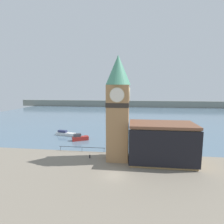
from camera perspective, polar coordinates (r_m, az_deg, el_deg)
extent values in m
plane|color=gray|center=(31.71, 0.89, -19.98)|extent=(160.00, 160.00, 0.00)
cube|color=slate|center=(99.65, 5.25, -0.78)|extent=(160.00, 120.00, 0.00)
cube|color=gray|center=(139.08, 5.79, 2.67)|extent=(180.00, 3.00, 5.00)
cube|color=#232328|center=(42.33, -9.79, -11.25)|extent=(11.12, 0.08, 0.08)
cylinder|color=#232328|center=(44.26, -16.44, -11.33)|extent=(0.07, 0.07, 1.05)
cylinder|color=#232328|center=(42.50, -9.77, -11.92)|extent=(0.07, 0.07, 1.05)
cylinder|color=#232328|center=(41.35, -2.61, -12.38)|extent=(0.07, 0.07, 1.05)
cube|color=#9E754C|center=(35.88, 1.94, -3.57)|extent=(4.34, 4.34, 15.43)
cube|color=#2D2823|center=(35.34, 1.97, 2.46)|extent=(4.46, 4.46, 0.90)
cylinder|color=tan|center=(32.99, 1.64, 5.59)|extent=(2.90, 0.12, 2.90)
cylinder|color=silver|center=(32.90, 1.62, 5.59)|extent=(2.63, 0.12, 2.63)
cylinder|color=tan|center=(35.08, 5.63, 5.69)|extent=(0.12, 2.90, 2.90)
cylinder|color=silver|center=(35.08, 5.77, 5.68)|extent=(0.12, 2.63, 2.63)
cone|color=#4C9375|center=(35.36, 2.02, 13.55)|extent=(4.99, 4.99, 5.80)
cube|color=#A88451|center=(36.88, 15.80, -9.96)|extent=(12.32, 6.97, 7.44)
cube|color=brown|center=(35.89, 16.03, -3.90)|extent=(12.72, 7.37, 0.50)
cube|color=black|center=(33.43, 16.76, -11.59)|extent=(12.82, 0.30, 6.85)
cube|color=maroon|center=(51.19, -10.30, -8.48)|extent=(4.80, 3.45, 1.10)
cube|color=#38383D|center=(50.81, -11.25, -7.46)|extent=(2.29, 1.89, 0.90)
cube|color=silver|center=(57.27, -14.84, -6.96)|extent=(6.69, 2.86, 0.92)
cube|color=navy|center=(57.73, -15.84, -6.07)|extent=(3.03, 1.66, 0.66)
cylinder|color=black|center=(37.41, -1.19, -14.98)|extent=(0.36, 0.36, 0.59)
sphere|color=black|center=(37.30, -1.19, -14.57)|extent=(0.38, 0.38, 0.38)
cylinder|color=black|center=(38.64, -7.26, -14.26)|extent=(0.26, 0.26, 0.62)
sphere|color=black|center=(38.52, -7.27, -13.83)|extent=(0.28, 0.28, 0.28)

